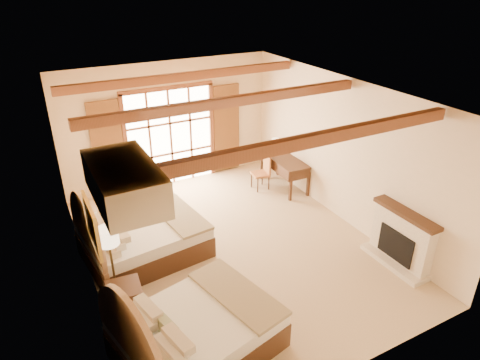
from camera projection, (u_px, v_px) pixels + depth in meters
floor at (232, 247)px, 8.86m from camera, size 7.00×7.00×0.00m
wall_back at (169, 124)px, 10.92m from camera, size 5.50×0.00×5.50m
wall_left at (82, 212)px, 6.99m from camera, size 0.00×7.00×7.00m
wall_right at (344, 151)px, 9.31m from camera, size 0.00×7.00×7.00m
ceiling at (230, 95)px, 7.44m from camera, size 7.00×7.00×0.00m
ceiling_beams at (230, 102)px, 7.49m from camera, size 5.39×4.60×0.18m
french_doors at (171, 138)px, 11.02m from camera, size 3.95×0.08×2.60m
fireplace at (401, 241)px, 8.15m from camera, size 0.46×1.40×1.16m
painting at (92, 225)px, 6.35m from camera, size 0.06×0.95×0.75m
canopy_valance at (124, 182)px, 4.96m from camera, size 0.70×1.40×0.45m
bed_near at (188, 333)px, 6.19m from camera, size 2.55×2.12×1.46m
bed_far at (136, 238)px, 8.35m from camera, size 2.43×1.94×1.48m
nightstand at (126, 302)px, 6.92m from camera, size 0.59×0.59×0.64m
floor_lamp at (109, 242)px, 6.67m from camera, size 0.34×0.34×1.59m
armchair at (137, 196)px, 10.07m from camera, size 1.11×1.11×0.74m
ottoman at (148, 199)px, 10.25m from camera, size 0.70×0.70×0.43m
desk at (284, 172)px, 11.11m from camera, size 0.73×1.54×0.81m
desk_chair at (261, 178)px, 11.10m from camera, size 0.47×0.47×0.94m
desk_lamp at (275, 142)px, 11.23m from camera, size 0.18×0.18×0.36m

